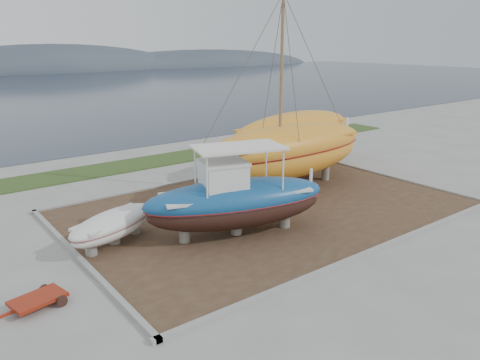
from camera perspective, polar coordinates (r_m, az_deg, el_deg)
ground at (r=19.85m, az=11.05°, el=-6.58°), size 140.00×140.00×0.00m
dirt_patch at (r=22.48m, az=3.47°, el=-3.41°), size 18.00×12.00×0.06m
curb_frame at (r=22.46m, az=3.47°, el=-3.31°), size 18.60×12.60×0.15m
grass_strip at (r=31.69m, az=-10.20°, el=2.32°), size 44.00×3.00×0.08m
blue_caique at (r=18.79m, az=-0.43°, el=-1.41°), size 8.00×4.46×3.68m
white_dinghy at (r=19.01m, az=-15.16°, el=-5.69°), size 4.47×3.10×1.26m
orange_sailboat at (r=24.16m, az=5.96°, el=10.03°), size 10.69×3.25×9.85m
orange_bare_hull at (r=29.05m, az=6.56°, el=4.68°), size 10.76×4.64×3.41m
red_trailer at (r=15.78m, az=-23.38°, el=-13.48°), size 2.48×1.61×0.32m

